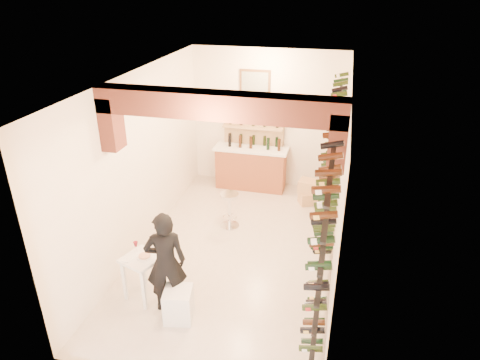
% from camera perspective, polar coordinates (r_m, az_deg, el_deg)
% --- Properties ---
extents(ground, '(6.00, 6.00, 0.00)m').
position_cam_1_polar(ground, '(8.11, -0.50, -9.21)').
color(ground, beige).
rests_on(ground, ground).
extents(room_shell, '(3.52, 6.02, 3.21)m').
position_cam_1_polar(room_shell, '(6.84, -1.11, 5.23)').
color(room_shell, white).
rests_on(room_shell, ground).
extents(wine_rack, '(0.32, 5.70, 2.56)m').
position_cam_1_polar(wine_rack, '(7.16, 11.42, -0.45)').
color(wine_rack, black).
rests_on(wine_rack, ground).
extents(back_counter, '(1.70, 0.62, 1.29)m').
position_cam_1_polar(back_counter, '(10.17, 1.46, 1.80)').
color(back_counter, '#9C5230').
rests_on(back_counter, ground).
extents(back_shelving, '(1.40, 0.31, 2.73)m').
position_cam_1_polar(back_shelving, '(10.16, 1.79, 5.62)').
color(back_shelving, tan).
rests_on(back_shelving, ground).
extents(tasting_table, '(0.66, 0.66, 0.90)m').
position_cam_1_polar(tasting_table, '(6.89, -12.80, -10.81)').
color(tasting_table, white).
rests_on(tasting_table, ground).
extents(white_stool, '(0.47, 0.47, 0.50)m').
position_cam_1_polar(white_stool, '(6.64, -8.11, -15.94)').
color(white_stool, white).
rests_on(white_stool, ground).
extents(person, '(0.70, 0.59, 1.64)m').
position_cam_1_polar(person, '(6.50, -9.79, -10.66)').
color(person, black).
rests_on(person, ground).
extents(chrome_barstool, '(0.38, 0.38, 0.74)m').
position_cam_1_polar(chrome_barstool, '(8.60, -1.39, -3.67)').
color(chrome_barstool, silver).
rests_on(chrome_barstool, ground).
extents(crate_lower, '(0.54, 0.47, 0.27)m').
position_cam_1_polar(crate_lower, '(9.72, 9.14, -2.34)').
color(crate_lower, tan).
rests_on(crate_lower, ground).
extents(crate_upper, '(0.54, 0.42, 0.28)m').
position_cam_1_polar(crate_upper, '(9.59, 9.25, -0.88)').
color(crate_upper, tan).
rests_on(crate_upper, crate_lower).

